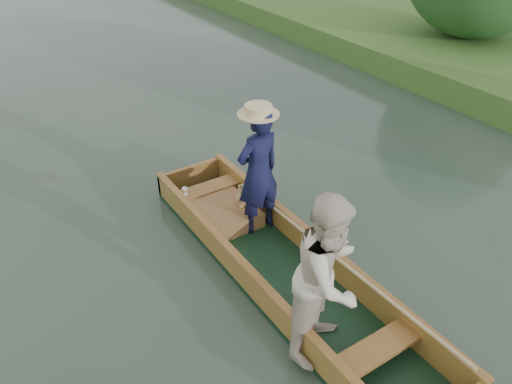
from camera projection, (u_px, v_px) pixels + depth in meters
ground at (282, 278)px, 6.23m from camera, size 120.00×120.00×0.00m
punt at (289, 245)px, 5.67m from camera, size 1.43×5.00×1.94m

